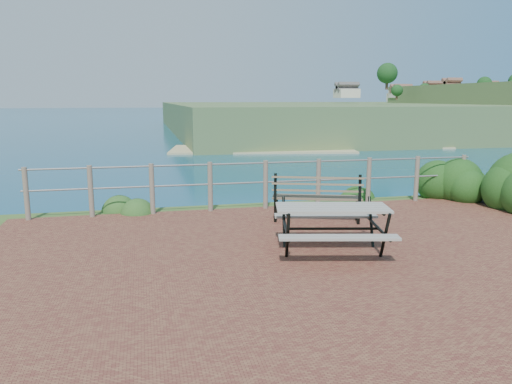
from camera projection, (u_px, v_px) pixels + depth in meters
ground at (321, 259)px, 7.18m from camera, size 10.00×7.00×0.12m
ocean at (148, 104)px, 198.85m from camera, size 1200.00×1200.00×0.00m
safety_railing at (266, 182)px, 10.28m from camera, size 9.40×0.10×1.00m
picnic_table at (332, 224)px, 7.36m from camera, size 1.74×1.39×0.69m
park_bench at (317, 190)px, 9.19m from camera, size 1.68×0.92×0.92m
shrub_right_edge at (457, 199)px, 11.42m from camera, size 1.11×1.11×1.59m
shrub_lip_west at (126, 211)px, 10.20m from camera, size 0.86×0.86×0.63m
shrub_lip_east at (358, 199)px, 11.44m from camera, size 0.68×0.68×0.38m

